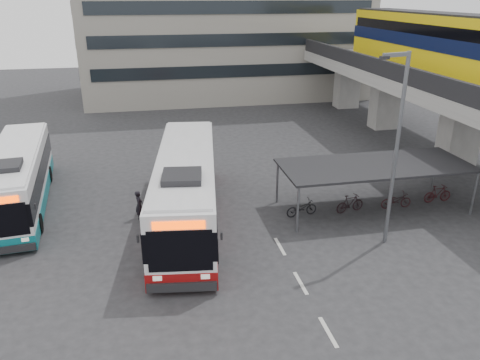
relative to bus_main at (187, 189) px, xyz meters
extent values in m
plane|color=#28282B|center=(1.41, -3.51, -1.79)|extent=(120.00, 120.00, 0.00)
cube|color=gray|center=(18.41, 4.49, 0.51)|extent=(2.20, 1.60, 4.60)
cube|color=gray|center=(18.41, 14.49, 0.51)|extent=(2.20, 1.60, 4.60)
cube|color=gray|center=(18.41, 22.49, 0.51)|extent=(2.20, 1.60, 4.60)
cube|color=gray|center=(18.41, 8.49, 3.26)|extent=(8.00, 32.00, 0.90)
cube|color=black|center=(14.66, 8.49, 4.26)|extent=(0.35, 32.00, 1.10)
cube|color=black|center=(22.16, 8.49, 4.26)|extent=(0.35, 32.00, 1.10)
cube|color=yellow|center=(18.41, 8.65, 5.81)|extent=(2.90, 20.00, 3.90)
cube|color=#091134|center=(18.41, 8.65, 6.01)|extent=(2.98, 20.02, 0.90)
cube|color=black|center=(18.41, 8.65, 6.81)|extent=(2.96, 19.20, 0.70)
cube|color=black|center=(18.41, 8.65, 7.76)|extent=(2.70, 19.60, 0.25)
cylinder|color=#595B60|center=(5.11, 1.29, -0.59)|extent=(0.12, 0.12, 2.40)
cylinder|color=#595B60|center=(14.71, 1.29, -0.59)|extent=(0.12, 0.12, 2.40)
cylinder|color=#595B60|center=(5.11, -2.31, -0.59)|extent=(0.12, 0.12, 2.40)
cylinder|color=#595B60|center=(14.71, -2.31, -0.59)|extent=(0.12, 0.12, 2.40)
cube|color=black|center=(9.91, -0.51, 0.69)|extent=(10.00, 4.00, 0.12)
imported|color=black|center=(5.91, -0.51, -1.34)|extent=(1.71, 0.60, 0.90)
imported|color=black|center=(8.58, -0.51, -1.29)|extent=(1.66, 0.47, 1.00)
imported|color=black|center=(11.24, -0.51, -1.34)|extent=(1.71, 0.60, 0.90)
imported|color=black|center=(13.91, -0.51, -1.29)|extent=(1.66, 0.47, 1.00)
cube|color=beige|center=(3.91, -9.51, -1.78)|extent=(0.15, 1.60, 0.01)
cube|color=beige|center=(3.91, -6.51, -1.78)|extent=(0.15, 1.60, 0.01)
cube|color=beige|center=(3.91, -3.51, -1.78)|extent=(0.15, 1.60, 0.01)
cube|color=white|center=(0.00, 0.02, 0.19)|extent=(4.45, 13.22, 2.97)
cube|color=maroon|center=(0.00, 0.02, -1.19)|extent=(4.49, 13.26, 0.81)
cube|color=black|center=(0.00, 0.02, 0.32)|extent=(4.51, 13.25, 1.24)
cube|color=#FF3E00|center=(-0.86, -6.41, 1.29)|extent=(1.92, 0.33, 0.32)
cube|color=black|center=(-0.43, -3.20, 1.91)|extent=(1.87, 1.93, 0.30)
cylinder|color=black|center=(-1.83, -3.92, -1.25)|extent=(0.46, 1.11, 1.08)
cylinder|color=black|center=(1.77, 3.45, -1.25)|extent=(0.46, 1.11, 1.08)
cube|color=white|center=(-8.73, 3.78, -0.03)|extent=(3.54, 11.75, 2.65)
cube|color=#0C676F|center=(-8.73, 3.78, -1.26)|extent=(3.58, 11.79, 0.72)
cube|color=black|center=(-8.73, 3.78, 0.09)|extent=(3.60, 11.77, 1.11)
cube|color=black|center=(-8.46, 0.90, 1.51)|extent=(1.61, 1.67, 0.27)
cylinder|color=black|center=(-7.89, 7.11, -1.30)|extent=(0.38, 0.99, 0.96)
imported|color=black|center=(-2.41, 0.78, -1.02)|extent=(0.42, 0.59, 1.53)
cylinder|color=#595B60|center=(8.88, -4.06, 2.58)|extent=(0.17, 0.17, 8.74)
cube|color=#595B60|center=(8.24, -4.21, 6.85)|extent=(1.31, 0.47, 0.16)
cube|color=black|center=(7.66, -4.36, 6.76)|extent=(0.42, 0.28, 0.13)
camera|label=1|loc=(-1.72, -21.68, 9.15)|focal=35.00mm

